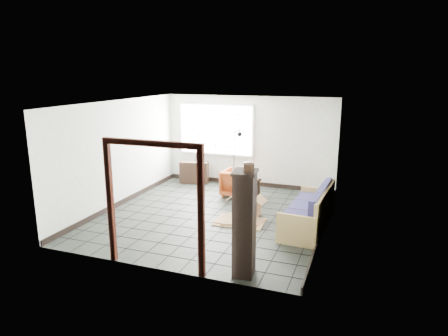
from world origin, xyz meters
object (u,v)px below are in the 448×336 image
at_px(tall_shelf, 244,223).
at_px(armchair, 238,182).
at_px(side_table, 248,182).
at_px(futon_sofa, 311,214).

bearing_deg(tall_shelf, armchair, 102.28).
bearing_deg(side_table, armchair, 160.13).
relative_size(futon_sofa, armchair, 2.68).
height_order(futon_sofa, armchair, futon_sofa).
bearing_deg(armchair, side_table, 165.05).
xyz_separation_m(futon_sofa, armchair, (-2.16, 1.67, 0.06)).
bearing_deg(side_table, tall_shelf, -74.23).
bearing_deg(futon_sofa, tall_shelf, -103.38).
relative_size(futon_sofa, side_table, 3.27).
bearing_deg(tall_shelf, side_table, 98.59).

